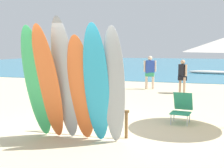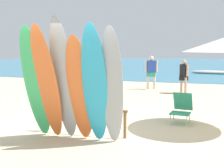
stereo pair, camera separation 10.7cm
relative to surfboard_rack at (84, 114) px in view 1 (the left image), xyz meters
name	(u,v)px [view 1 (the left image)]	position (x,y,z in m)	size (l,w,h in m)	color
ground	(161,77)	(0.00, 14.00, -0.48)	(60.00, 60.00, 0.00)	beige
ocean_water	(179,64)	(0.00, 31.06, -0.47)	(60.00, 40.00, 0.02)	teal
surfboard_rack	(84,114)	(0.00, 0.00, 0.00)	(2.14, 0.07, 0.64)	brown
surfboard_green_0	(37,84)	(-0.84, -0.63, 0.76)	(0.54, 0.08, 2.57)	#38B266
surfboard_orange_1	(48,84)	(-0.54, -0.66, 0.77)	(0.52, 0.08, 2.60)	orange
surfboard_grey_2	(65,80)	(-0.20, -0.55, 0.84)	(0.52, 0.06, 2.72)	#999EA3
surfboard_orange_3	(81,89)	(0.16, -0.53, 0.66)	(0.55, 0.08, 2.34)	orange
surfboard_teal_4	(96,85)	(0.53, -0.61, 0.77)	(0.52, 0.07, 2.57)	#289EC6
surfboard_grey_5	(114,87)	(0.87, -0.54, 0.74)	(0.46, 0.07, 2.49)	#999EA3
beachgoer_by_water	(183,74)	(1.80, 7.18, 0.37)	(0.40, 0.45, 1.49)	tan
beachgoer_strolling	(150,70)	(0.20, 8.08, 0.45)	(0.59, 0.33, 1.62)	beige
beach_chair_red	(182,107)	(2.11, 1.80, -0.06)	(0.58, 0.76, 0.81)	#B7B7BC
distant_boat	(212,72)	(3.39, 17.87, -0.36)	(3.65, 1.32, 0.29)	silver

